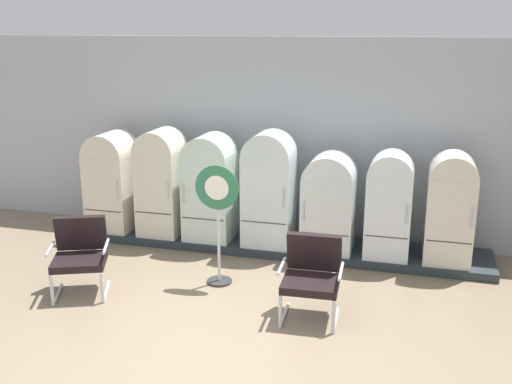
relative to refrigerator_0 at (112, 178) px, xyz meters
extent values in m
cube|color=#806E57|center=(2.47, -2.93, -0.94)|extent=(12.00, 10.00, 0.05)
cube|color=#B6BBC1|center=(2.47, 0.73, 0.60)|extent=(11.76, 0.12, 3.02)
cube|color=#47443F|center=(2.47, 0.73, 1.76)|extent=(11.76, 0.07, 0.06)
cube|color=#273035|center=(2.47, 0.09, -0.85)|extent=(6.30, 0.95, 0.12)
cube|color=silver|center=(0.00, 0.00, -0.21)|extent=(0.66, 0.68, 1.17)
cylinder|color=silver|center=(0.00, 0.00, 0.38)|extent=(0.66, 0.67, 0.66)
cube|color=#383838|center=(0.00, -0.35, -0.42)|extent=(0.61, 0.01, 0.01)
cylinder|color=silver|center=(0.27, -0.36, -0.07)|extent=(0.02, 0.02, 0.28)
cube|color=silver|center=(0.83, -0.02, -0.15)|extent=(0.62, 0.65, 1.28)
cylinder|color=silver|center=(0.83, -0.02, 0.49)|extent=(0.62, 0.64, 0.62)
cube|color=#383838|center=(0.83, -0.35, -0.39)|extent=(0.57, 0.01, 0.01)
cylinder|color=silver|center=(1.08, -0.36, 0.00)|extent=(0.02, 0.02, 0.28)
cube|color=silver|center=(1.60, -0.02, -0.19)|extent=(0.69, 0.64, 1.21)
cylinder|color=silver|center=(1.60, -0.02, 0.41)|extent=(0.69, 0.62, 0.69)
cube|color=#383838|center=(1.60, -0.35, -0.41)|extent=(0.63, 0.01, 0.01)
cylinder|color=silver|center=(1.32, -0.36, -0.05)|extent=(0.02, 0.02, 0.28)
cube|color=white|center=(2.50, -0.05, -0.15)|extent=(0.69, 0.58, 1.30)
cylinder|color=white|center=(2.50, -0.05, 0.50)|extent=(0.69, 0.57, 0.69)
cube|color=#383838|center=(2.50, -0.35, -0.38)|extent=(0.63, 0.01, 0.01)
cylinder|color=silver|center=(2.78, -0.36, 0.01)|extent=(0.02, 0.02, 0.28)
cube|color=silver|center=(3.36, -0.01, -0.29)|extent=(0.70, 0.66, 1.02)
cylinder|color=silver|center=(3.36, -0.01, 0.23)|extent=(0.70, 0.64, 0.70)
cube|color=#383838|center=(3.36, -0.35, -0.47)|extent=(0.65, 0.01, 0.01)
cylinder|color=silver|center=(3.06, -0.36, -0.16)|extent=(0.02, 0.02, 0.28)
cube|color=white|center=(4.17, -0.04, -0.22)|extent=(0.60, 0.60, 1.14)
cylinder|color=white|center=(4.17, -0.04, 0.35)|extent=(0.60, 0.58, 0.60)
cube|color=#383838|center=(4.17, -0.35, -0.43)|extent=(0.55, 0.01, 0.01)
cylinder|color=silver|center=(4.41, -0.36, -0.09)|extent=(0.02, 0.02, 0.28)
cube|color=silver|center=(4.96, -0.03, -0.21)|extent=(0.61, 0.63, 1.17)
cylinder|color=silver|center=(4.96, -0.03, 0.38)|extent=(0.61, 0.62, 0.61)
cube|color=#383838|center=(4.96, -0.35, -0.42)|extent=(0.56, 0.01, 0.01)
cylinder|color=silver|center=(5.20, -0.36, -0.07)|extent=(0.02, 0.02, 0.28)
cylinder|color=silver|center=(0.39, -2.17, -0.89)|extent=(0.26, 0.54, 0.04)
cylinder|color=silver|center=(0.49, -2.41, -0.71)|extent=(0.05, 0.05, 0.36)
cylinder|color=silver|center=(0.92, -1.95, -0.89)|extent=(0.26, 0.54, 0.04)
cylinder|color=silver|center=(1.02, -2.19, -0.71)|extent=(0.05, 0.05, 0.36)
cube|color=black|center=(0.65, -2.06, -0.48)|extent=(0.77, 0.72, 0.09)
cube|color=black|center=(0.55, -1.81, -0.21)|extent=(0.63, 0.39, 0.46)
cylinder|color=silver|center=(0.35, -2.18, -0.30)|extent=(0.21, 0.44, 0.04)
cylinder|color=silver|center=(0.95, -1.93, -0.30)|extent=(0.21, 0.44, 0.04)
cylinder|color=silver|center=(3.17, -1.96, -0.89)|extent=(0.07, 0.57, 0.04)
cylinder|color=silver|center=(3.18, -2.22, -0.71)|extent=(0.04, 0.04, 0.36)
cylinder|color=silver|center=(3.74, -1.93, -0.89)|extent=(0.07, 0.57, 0.04)
cylinder|color=silver|center=(3.76, -2.19, -0.71)|extent=(0.04, 0.04, 0.36)
cube|color=black|center=(3.46, -1.94, -0.48)|extent=(0.64, 0.55, 0.09)
cube|color=black|center=(3.44, -1.67, -0.21)|extent=(0.62, 0.20, 0.46)
cylinder|color=silver|center=(3.13, -1.96, -0.30)|extent=(0.06, 0.47, 0.04)
cylinder|color=silver|center=(3.78, -1.93, -0.30)|extent=(0.06, 0.47, 0.04)
cylinder|color=#2D2D30|center=(2.16, -1.28, -0.90)|extent=(0.32, 0.32, 0.03)
cylinder|color=silver|center=(2.16, -1.28, -0.26)|extent=(0.04, 0.04, 1.24)
cylinder|color=#2A6943|center=(2.16, -1.31, 0.36)|extent=(0.56, 0.02, 0.56)
cylinder|color=white|center=(2.16, -1.32, 0.36)|extent=(0.31, 0.00, 0.31)
camera|label=1|loc=(4.46, -7.83, 2.26)|focal=41.26mm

